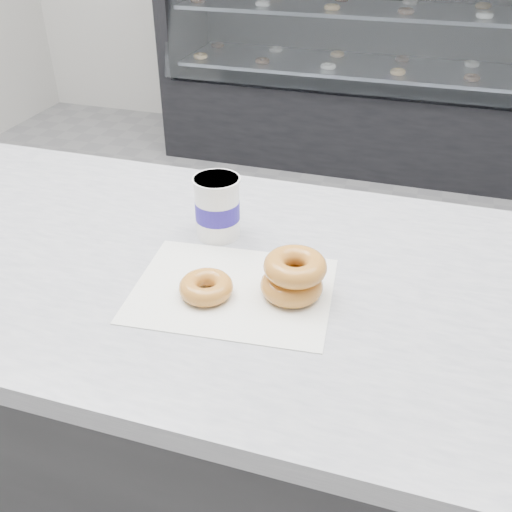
{
  "coord_description": "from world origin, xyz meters",
  "views": [
    {
      "loc": [
        0.4,
        -1.42,
        1.49
      ],
      "look_at": [
        0.15,
        -0.62,
        0.95
      ],
      "focal_mm": 40.0,
      "sensor_mm": 36.0,
      "label": 1
    }
  ],
  "objects_px": {
    "donut_single": "(206,287)",
    "coffee_cup": "(217,207)",
    "display_case": "(365,81)",
    "donut_stack": "(293,276)",
    "counter": "(195,419)"
  },
  "relations": [
    {
      "from": "display_case",
      "to": "donut_single",
      "type": "bearing_deg",
      "value": -88.2
    },
    {
      "from": "display_case",
      "to": "coffee_cup",
      "type": "distance_m",
      "value": 2.66
    },
    {
      "from": "donut_stack",
      "to": "coffee_cup",
      "type": "xyz_separation_m",
      "value": [
        -0.19,
        0.15,
        0.02
      ]
    },
    {
      "from": "counter",
      "to": "donut_single",
      "type": "distance_m",
      "value": 0.48
    },
    {
      "from": "counter",
      "to": "donut_stack",
      "type": "relative_size",
      "value": 23.51
    },
    {
      "from": "coffee_cup",
      "to": "donut_single",
      "type": "bearing_deg",
      "value": -76.48
    },
    {
      "from": "counter",
      "to": "donut_single",
      "type": "bearing_deg",
      "value": -47.42
    },
    {
      "from": "counter",
      "to": "display_case",
      "type": "distance_m",
      "value": 2.72
    },
    {
      "from": "display_case",
      "to": "donut_stack",
      "type": "distance_m",
      "value": 2.82
    },
    {
      "from": "donut_single",
      "to": "coffee_cup",
      "type": "height_order",
      "value": "coffee_cup"
    },
    {
      "from": "donut_stack",
      "to": "coffee_cup",
      "type": "distance_m",
      "value": 0.24
    },
    {
      "from": "counter",
      "to": "display_case",
      "type": "xyz_separation_m",
      "value": [
        0.0,
        2.72,
        0.04
      ]
    },
    {
      "from": "donut_stack",
      "to": "coffee_cup",
      "type": "bearing_deg",
      "value": 141.79
    },
    {
      "from": "donut_single",
      "to": "coffee_cup",
      "type": "distance_m",
      "value": 0.21
    },
    {
      "from": "counter",
      "to": "donut_single",
      "type": "xyz_separation_m",
      "value": [
        0.09,
        -0.1,
        0.47
      ]
    }
  ]
}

